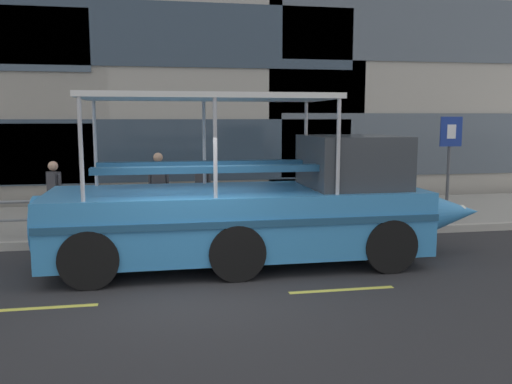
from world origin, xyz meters
The scene contains 11 objects.
ground_plane centered at (0.00, 0.00, 0.00)m, with size 120.00×120.00×0.00m, color #2B2B2D.
sidewalk centered at (0.00, 5.60, 0.09)m, with size 32.00×4.80×0.18m, color #99968E.
curb_edge centered at (0.00, 3.11, 0.09)m, with size 32.00×0.18×0.18m, color #B2ADA3.
lane_centreline centered at (0.00, -0.78, 0.00)m, with size 25.80×0.12×0.01m.
curb_guardrail centered at (0.90, 3.45, 0.75)m, with size 10.64×0.09×0.86m.
parking_sign centered at (6.88, 3.77, 2.00)m, with size 0.60×0.12×2.68m.
duck_tour_boat centered at (1.45, 1.16, 1.08)m, with size 8.86×2.48×3.27m.
pedestrian_near_bow centered at (3.93, 4.27, 1.20)m, with size 0.28×0.46×1.69m.
pedestrian_mid_left centered at (0.60, 4.87, 1.11)m, with size 0.39×0.29×1.53m.
pedestrian_mid_right centered at (-0.53, 4.89, 1.25)m, with size 0.51×0.24×1.78m.
pedestrian_near_stern centered at (-2.95, 4.18, 1.18)m, with size 0.38×0.34×1.65m.
Camera 1 is at (-0.57, -8.99, 2.82)m, focal length 37.80 mm.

